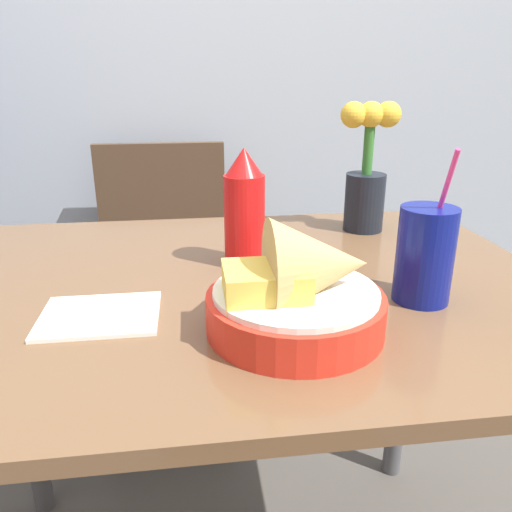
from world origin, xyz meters
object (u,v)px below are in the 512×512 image
Objects in this scene: flower_vase at (366,173)px; drink_cup at (425,258)px; chair_far_window at (165,263)px; food_basket at (302,292)px; ketchup_bottle at (244,210)px.

drink_cup is at bearing -95.41° from flower_vase.
food_basket is (0.23, -0.91, 0.29)m from chair_far_window.
flower_vase is at bearing 61.41° from food_basket.
chair_far_window is at bearing 105.27° from ketchup_bottle.
drink_cup is (0.42, -0.85, 0.31)m from chair_far_window.
flower_vase is (0.46, -0.49, 0.36)m from chair_far_window.
flower_vase is (0.23, 0.43, 0.07)m from food_basket.
drink_cup is at bearing -63.37° from chair_far_window.
food_basket is 1.14× the size of ketchup_bottle.
drink_cup is at bearing -37.13° from ketchup_bottle.
drink_cup reaches higher than ketchup_bottle.
ketchup_bottle reaches higher than food_basket.
ketchup_bottle is 0.33m from flower_vase.
food_basket is 0.87× the size of flower_vase.
chair_far_window is 1.00m from drink_cup.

